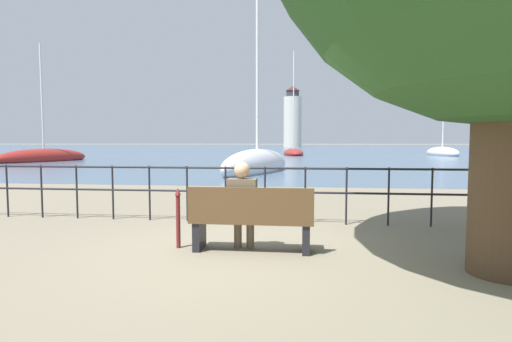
% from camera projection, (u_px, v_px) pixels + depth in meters
% --- Properties ---
extents(ground_plane, '(1000.00, 1000.00, 0.00)m').
position_uv_depth(ground_plane, '(252.00, 250.00, 5.53)').
color(ground_plane, '#7A705B').
extents(harbor_water, '(600.00, 300.00, 0.01)m').
position_uv_depth(harbor_water, '(301.00, 146.00, 162.08)').
color(harbor_water, '#47607A').
rests_on(harbor_water, ground_plane).
extents(park_bench, '(1.69, 0.45, 0.90)m').
position_uv_depth(park_bench, '(251.00, 221.00, 5.43)').
color(park_bench, brown).
rests_on(park_bench, ground_plane).
extents(seated_person_left, '(0.40, 0.35, 1.23)m').
position_uv_depth(seated_person_left, '(243.00, 202.00, 5.51)').
color(seated_person_left, brown).
rests_on(seated_person_left, ground_plane).
extents(promenade_railing, '(11.92, 0.04, 1.05)m').
position_uv_depth(promenade_railing, '(265.00, 186.00, 7.39)').
color(promenade_railing, black).
rests_on(promenade_railing, ground_plane).
extents(closed_umbrella, '(0.09, 0.09, 0.86)m').
position_uv_depth(closed_umbrella, '(178.00, 215.00, 5.63)').
color(closed_umbrella, maroon).
rests_on(closed_umbrella, ground_plane).
extents(sailboat_1, '(3.25, 8.29, 12.64)m').
position_uv_depth(sailboat_1, '(293.00, 153.00, 48.03)').
color(sailboat_1, maroon).
rests_on(sailboat_1, ground_plane).
extents(sailboat_2, '(2.75, 7.64, 8.50)m').
position_uv_depth(sailboat_2, '(442.00, 153.00, 46.40)').
color(sailboat_2, white).
rests_on(sailboat_2, ground_plane).
extents(sailboat_3, '(4.32, 7.99, 9.65)m').
position_uv_depth(sailboat_3, '(44.00, 157.00, 31.50)').
color(sailboat_3, maroon).
rests_on(sailboat_3, ground_plane).
extents(sailboat_4, '(3.57, 7.58, 10.77)m').
position_uv_depth(sailboat_4, '(257.00, 165.00, 19.93)').
color(sailboat_4, silver).
rests_on(sailboat_4, ground_plane).
extents(harbor_lighthouse, '(5.80, 5.80, 19.80)m').
position_uv_depth(harbor_lighthouse, '(293.00, 119.00, 129.50)').
color(harbor_lighthouse, beige).
rests_on(harbor_lighthouse, ground_plane).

